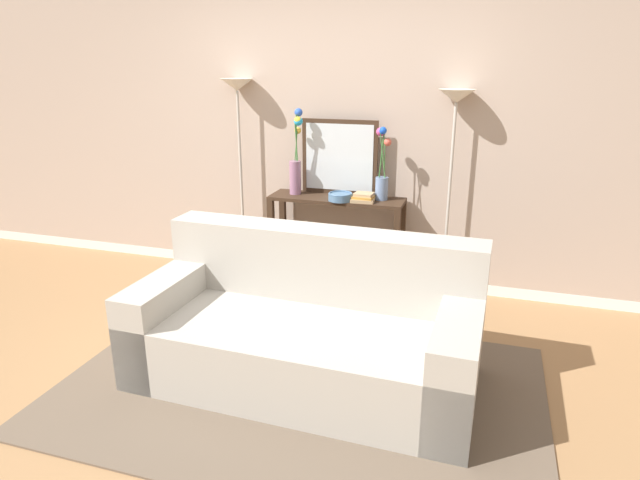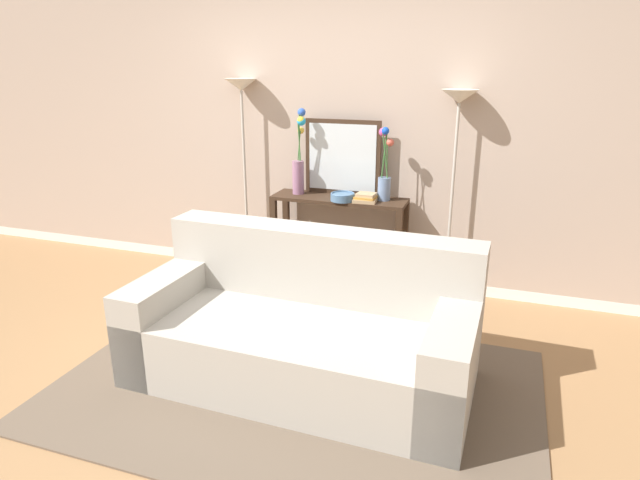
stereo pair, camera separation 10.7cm
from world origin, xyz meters
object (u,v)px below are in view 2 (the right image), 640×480
floor_lamp_right (456,138)px  book_row_under_console (301,277)px  console_table (339,228)px  floor_lamp_left (243,123)px  vase_tall_flowers (299,161)px  book_stack (365,198)px  couch (304,331)px  wall_mirror (342,157)px  fruit_bowl (343,197)px  vase_short_flowers (385,172)px

floor_lamp_right → book_row_under_console: (-1.24, -0.11, -1.26)m
console_table → floor_lamp_left: (-0.91, 0.11, 0.82)m
vase_tall_flowers → book_stack: bearing=-8.4°
book_row_under_console → floor_lamp_right: bearing=5.0°
console_table → book_row_under_console: bearing=180.0°
floor_lamp_right → book_row_under_console: bearing=-175.0°
couch → floor_lamp_right: bearing=65.4°
wall_mirror → fruit_bowl: size_ratio=3.28×
vase_short_flowers → fruit_bowl: 0.39m
fruit_bowl → wall_mirror: bearing=108.2°
floor_lamp_left → vase_tall_flowers: 0.62m
floor_lamp_left → vase_short_flowers: floor_lamp_left is taller
couch → floor_lamp_left: size_ratio=1.19×
vase_tall_flowers → book_row_under_console: bearing=-63.2°
console_table → floor_lamp_right: 1.19m
vase_tall_flowers → book_row_under_console: 1.03m
vase_tall_flowers → fruit_bowl: bearing=-15.1°
couch → floor_lamp_right: floor_lamp_right is taller
console_table → vase_short_flowers: size_ratio=1.90×
console_table → vase_short_flowers: 0.62m
vase_short_flowers → book_row_under_console: bearing=-177.3°
couch → book_stack: bearing=88.7°
book_stack → vase_tall_flowers: bearing=171.6°
book_stack → book_row_under_console: bearing=173.3°
floor_lamp_right → book_row_under_console: size_ratio=7.37×
wall_mirror → vase_short_flowers: wall_mirror is taller
floor_lamp_left → couch: bearing=-53.2°
floor_lamp_left → floor_lamp_right: bearing=0.0°
floor_lamp_right → wall_mirror: (-0.91, 0.02, -0.20)m
wall_mirror → floor_lamp_left: bearing=-178.5°
wall_mirror → book_row_under_console: (-0.33, -0.13, -1.06)m
wall_mirror → vase_short_flowers: 0.40m
floor_lamp_right → vase_tall_flowers: bearing=-176.0°
vase_short_flowers → book_stack: bearing=-140.6°
wall_mirror → floor_lamp_right: bearing=-1.4°
floor_lamp_left → fruit_bowl: 1.12m
wall_mirror → vase_tall_flowers: size_ratio=0.91×
console_table → wall_mirror: bearing=96.7°
wall_mirror → book_stack: (0.26, -0.20, -0.28)m
wall_mirror → book_row_under_console: size_ratio=2.82×
fruit_bowl → floor_lamp_right: bearing=13.5°
fruit_bowl → book_row_under_console: 0.89m
vase_short_flowers → vase_tall_flowers: bearing=-178.9°
console_table → fruit_bowl: (0.06, -0.09, 0.30)m
console_table → floor_lamp_right: floor_lamp_right is taller
book_stack → console_table: bearing=164.0°
vase_short_flowers → book_stack: vase_short_flowers is taller
couch → fruit_bowl: couch is taller
wall_mirror → book_stack: size_ratio=3.38×
wall_mirror → couch: bearing=-81.6°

